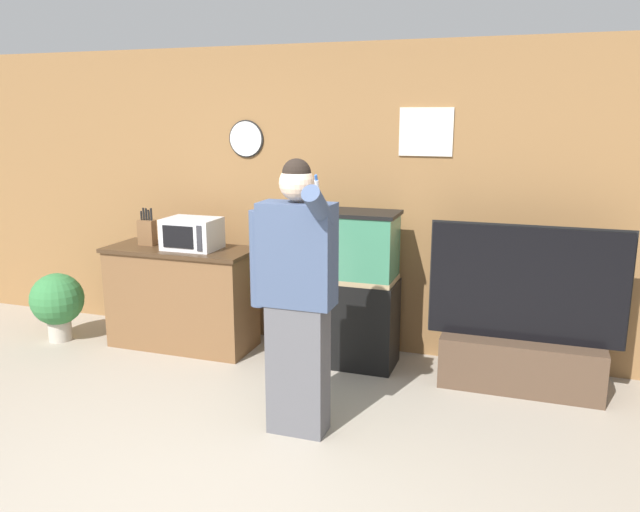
# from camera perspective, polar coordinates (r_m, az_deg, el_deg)

# --- Properties ---
(ground_plane) EXTENTS (18.00, 18.00, 0.00)m
(ground_plane) POSITION_cam_1_polar(r_m,az_deg,el_deg) (3.60, -11.76, -21.74)
(ground_plane) COLOR gray
(wall_back_paneled) EXTENTS (10.00, 0.08, 2.60)m
(wall_back_paneled) POSITION_cam_1_polar(r_m,az_deg,el_deg) (5.40, 1.60, 5.13)
(wall_back_paneled) COLOR olive
(wall_back_paneled) RESTS_ON ground_plane
(counter_island) EXTENTS (1.30, 0.56, 0.89)m
(counter_island) POSITION_cam_1_polar(r_m,az_deg,el_deg) (5.65, -12.48, -3.68)
(counter_island) COLOR brown
(counter_island) RESTS_ON ground_plane
(microwave) EXTENTS (0.46, 0.34, 0.27)m
(microwave) POSITION_cam_1_polar(r_m,az_deg,el_deg) (5.45, -11.62, 2.02)
(microwave) COLOR silver
(microwave) RESTS_ON counter_island
(knife_block) EXTENTS (0.15, 0.09, 0.33)m
(knife_block) POSITION_cam_1_polar(r_m,az_deg,el_deg) (5.71, -15.53, 2.19)
(knife_block) COLOR brown
(knife_block) RESTS_ON counter_island
(aquarium_on_stand) EXTENTS (0.90, 0.41, 1.28)m
(aquarium_on_stand) POSITION_cam_1_polar(r_m,az_deg,el_deg) (5.09, 2.00, -2.97)
(aquarium_on_stand) COLOR black
(aquarium_on_stand) RESTS_ON ground_plane
(tv_on_stand) EXTENTS (1.41, 0.40, 1.25)m
(tv_on_stand) POSITION_cam_1_polar(r_m,az_deg,el_deg) (4.93, 17.96, -7.54)
(tv_on_stand) COLOR #4C3828
(tv_on_stand) RESTS_ON ground_plane
(person_standing) EXTENTS (0.56, 0.42, 1.77)m
(person_standing) POSITION_cam_1_polar(r_m,az_deg,el_deg) (3.90, -2.21, -3.60)
(person_standing) COLOR #515156
(person_standing) RESTS_ON ground_plane
(potted_plant) EXTENTS (0.47, 0.47, 0.63)m
(potted_plant) POSITION_cam_1_polar(r_m,az_deg,el_deg) (6.15, -22.89, -3.84)
(potted_plant) COLOR #B2A899
(potted_plant) RESTS_ON ground_plane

